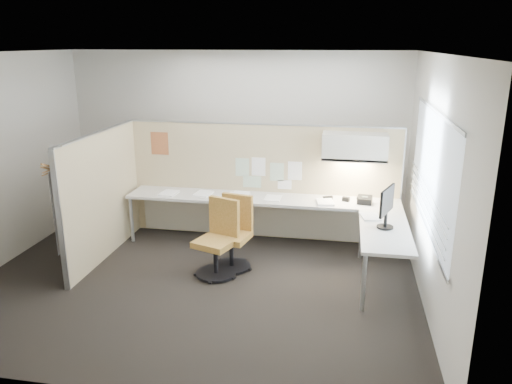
% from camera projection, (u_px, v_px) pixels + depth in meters
% --- Properties ---
extents(floor, '(5.50, 4.50, 0.01)m').
position_uv_depth(floor, '(199.00, 278.00, 6.44)').
color(floor, black).
rests_on(floor, ground).
extents(ceiling, '(5.50, 4.50, 0.01)m').
position_uv_depth(ceiling, '(191.00, 52.00, 5.63)').
color(ceiling, white).
rests_on(ceiling, wall_back).
extents(wall_back, '(5.50, 0.02, 2.80)m').
position_uv_depth(wall_back, '(236.00, 139.00, 8.15)').
color(wall_back, beige).
rests_on(wall_back, ground).
extents(wall_front, '(5.50, 0.02, 2.80)m').
position_uv_depth(wall_front, '(111.00, 244.00, 3.91)').
color(wall_front, beige).
rests_on(wall_front, ground).
extents(wall_right, '(0.02, 4.50, 2.80)m').
position_uv_depth(wall_right, '(433.00, 184.00, 5.56)').
color(wall_right, beige).
rests_on(wall_right, ground).
extents(window_pane, '(0.01, 2.80, 1.30)m').
position_uv_depth(window_pane, '(432.00, 171.00, 5.52)').
color(window_pane, '#9EADB8').
rests_on(window_pane, wall_right).
extents(partition_back, '(4.10, 0.06, 1.75)m').
position_uv_depth(partition_back, '(262.00, 182.00, 7.60)').
color(partition_back, '#C6B389').
rests_on(partition_back, floor).
extents(partition_left, '(0.06, 2.20, 1.75)m').
position_uv_depth(partition_left, '(103.00, 196.00, 6.91)').
color(partition_left, '#C6B389').
rests_on(partition_left, floor).
extents(desk, '(4.00, 2.07, 0.73)m').
position_uv_depth(desk, '(283.00, 210.00, 7.16)').
color(desk, beige).
rests_on(desk, floor).
extents(overhead_bin, '(0.90, 0.36, 0.38)m').
position_uv_depth(overhead_bin, '(355.00, 147.00, 6.98)').
color(overhead_bin, beige).
rests_on(overhead_bin, partition_back).
extents(task_light_strip, '(0.60, 0.06, 0.02)m').
position_uv_depth(task_light_strip, '(354.00, 161.00, 7.04)').
color(task_light_strip, '#FFEABF').
rests_on(task_light_strip, overhead_bin).
extents(pinned_papers, '(1.01, 0.00, 0.47)m').
position_uv_depth(pinned_papers, '(267.00, 173.00, 7.50)').
color(pinned_papers, '#8CBF8C').
rests_on(pinned_papers, partition_back).
extents(poster, '(0.28, 0.00, 0.35)m').
position_uv_depth(poster, '(160.00, 143.00, 7.68)').
color(poster, orange).
rests_on(poster, partition_back).
extents(chair_left, '(0.59, 0.60, 0.98)m').
position_uv_depth(chair_left, '(218.00, 241.00, 6.43)').
color(chair_left, black).
rests_on(chair_left, floor).
extents(chair_right, '(0.53, 0.55, 0.96)m').
position_uv_depth(chair_right, '(233.00, 235.00, 6.65)').
color(chair_right, black).
rests_on(chair_right, floor).
extents(monitor, '(0.20, 0.47, 0.51)m').
position_uv_depth(monitor, '(387.00, 205.00, 6.03)').
color(monitor, black).
rests_on(monitor, desk).
extents(phone, '(0.23, 0.22, 0.12)m').
position_uv_depth(phone, '(364.00, 200.00, 7.03)').
color(phone, black).
rests_on(phone, desk).
extents(stapler, '(0.14, 0.09, 0.05)m').
position_uv_depth(stapler, '(328.00, 198.00, 7.22)').
color(stapler, black).
rests_on(stapler, desk).
extents(tape_dispenser, '(0.11, 0.09, 0.06)m').
position_uv_depth(tape_dispenser, '(346.00, 199.00, 7.14)').
color(tape_dispenser, black).
rests_on(tape_dispenser, desk).
extents(coat_hook, '(0.18, 0.44, 1.34)m').
position_uv_depth(coat_hook, '(53.00, 176.00, 5.83)').
color(coat_hook, silver).
rests_on(coat_hook, partition_left).
extents(paper_stack_0, '(0.26, 0.32, 0.02)m').
position_uv_depth(paper_stack_0, '(169.00, 193.00, 7.48)').
color(paper_stack_0, white).
rests_on(paper_stack_0, desk).
extents(paper_stack_1, '(0.27, 0.33, 0.02)m').
position_uv_depth(paper_stack_1, '(203.00, 194.00, 7.46)').
color(paper_stack_1, white).
rests_on(paper_stack_1, desk).
extents(paper_stack_2, '(0.25, 0.31, 0.05)m').
position_uv_depth(paper_stack_2, '(240.00, 195.00, 7.34)').
color(paper_stack_2, white).
rests_on(paper_stack_2, desk).
extents(paper_stack_3, '(0.24, 0.30, 0.01)m').
position_uv_depth(paper_stack_3, '(273.00, 198.00, 7.26)').
color(paper_stack_3, white).
rests_on(paper_stack_3, desk).
extents(paper_stack_4, '(0.28, 0.34, 0.03)m').
position_uv_depth(paper_stack_4, '(325.00, 202.00, 7.06)').
color(paper_stack_4, white).
rests_on(paper_stack_4, desk).
extents(paper_stack_5, '(0.29, 0.35, 0.02)m').
position_uv_depth(paper_stack_5, '(370.00, 217.00, 6.49)').
color(paper_stack_5, white).
rests_on(paper_stack_5, desk).
extents(paper_stack_6, '(0.25, 0.32, 0.04)m').
position_uv_depth(paper_stack_6, '(235.00, 196.00, 7.31)').
color(paper_stack_6, white).
rests_on(paper_stack_6, desk).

